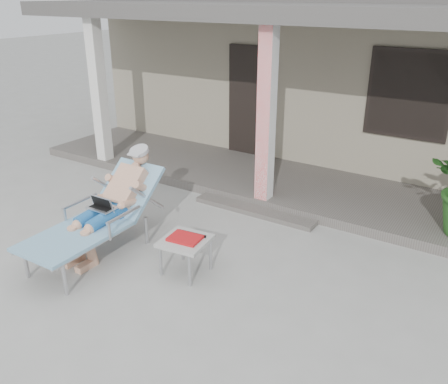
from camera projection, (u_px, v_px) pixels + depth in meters
The scene contains 7 objects.
ground at pixel (181, 266), 5.92m from camera, with size 60.00×60.00×0.00m, color #9E9E99.
house at pixel (361, 66), 10.30m from camera, with size 10.40×5.40×3.30m.
porch_deck at pixel (287, 185), 8.21m from camera, with size 10.00×2.00×0.15m, color #605B56.
porch_overhang at pixel (294, 19), 7.11m from camera, with size 10.00×2.30×2.85m.
porch_step at pixel (254, 210), 7.34m from camera, with size 2.00×0.30×0.07m, color #605B56.
lounger at pixel (103, 192), 6.00m from camera, with size 0.80×2.07×1.34m.
side_table at pixel (185, 242), 5.64m from camera, with size 0.60×0.60×0.48m.
Camera 1 is at (3.20, -3.99, 3.16)m, focal length 38.00 mm.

